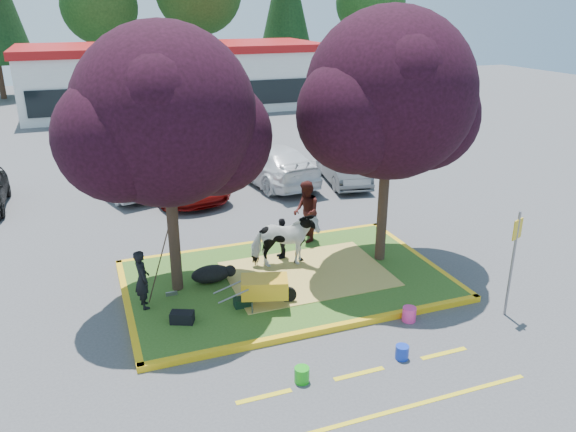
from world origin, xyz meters
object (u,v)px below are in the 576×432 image
object	(u,v)px
sign_post	(514,252)
bucket_pink	(409,314)
wheelbarrow	(265,287)
car_silver	(120,176)
bucket_blue	(402,352)
bucket_green	(302,375)
cow	(285,241)
calf	(211,274)
handler	(142,279)

from	to	relation	value
sign_post	bucket_pink	distance (m)	2.76
wheelbarrow	bucket_pink	size ratio (longest dim) A/B	5.76
sign_post	car_silver	distance (m)	14.84
bucket_blue	bucket_green	bearing A→B (deg)	179.68
wheelbarrow	bucket_green	world-z (taller)	wheelbarrow
cow	bucket_pink	distance (m)	3.98
calf	sign_post	bearing A→B (deg)	-10.64
calf	bucket_pink	xyz separation A→B (m)	(3.93, -3.25, -0.20)
calf	bucket_pink	size ratio (longest dim) A/B	3.01
cow	car_silver	world-z (taller)	cow
wheelbarrow	cow	bearing A→B (deg)	74.69
sign_post	bucket_blue	size ratio (longest dim) A/B	8.72
sign_post	bucket_green	size ratio (longest dim) A/B	8.25
calf	bucket_green	size ratio (longest dim) A/B	3.25
handler	bucket_pink	distance (m)	6.29
handler	bucket_green	distance (m)	4.61
handler	bucket_green	world-z (taller)	handler
wheelbarrow	bucket_green	size ratio (longest dim) A/B	6.23
handler	sign_post	world-z (taller)	sign_post
sign_post	car_silver	xyz separation A→B (m)	(-7.74, 12.63, -0.91)
sign_post	bucket_blue	world-z (taller)	sign_post
calf	handler	size ratio (longest dim) A/B	0.71
cow	calf	bearing A→B (deg)	102.77
handler	calf	bearing A→B (deg)	-76.31
car_silver	calf	bearing A→B (deg)	82.74
bucket_green	car_silver	bearing A→B (deg)	99.70
handler	wheelbarrow	bearing A→B (deg)	-117.82
bucket_blue	calf	bearing A→B (deg)	123.60
wheelbarrow	sign_post	xyz separation A→B (m)	(5.29, -2.12, 0.95)
wheelbarrow	sign_post	bearing A→B (deg)	-5.06
bucket_green	bucket_pink	world-z (taller)	bucket_pink
bucket_pink	bucket_blue	size ratio (longest dim) A/B	1.14
bucket_green	wheelbarrow	bearing A→B (deg)	86.45
cow	sign_post	xyz separation A→B (m)	(4.10, -4.02, 0.71)
handler	sign_post	xyz separation A→B (m)	(8.00, -3.11, 0.74)
cow	bucket_pink	bearing A→B (deg)	-145.29
cow	calf	xyz separation A→B (m)	(-2.11, -0.21, -0.54)
calf	handler	xyz separation A→B (m)	(-1.78, -0.70, 0.51)
handler	wheelbarrow	distance (m)	2.89
sign_post	bucket_pink	world-z (taller)	sign_post
bucket_blue	wheelbarrow	bearing A→B (deg)	126.34
wheelbarrow	car_silver	distance (m)	10.79
handler	bucket_green	xyz separation A→B (m)	(2.53, -3.78, -0.72)
calf	wheelbarrow	size ratio (longest dim) A/B	0.52
car_silver	sign_post	bearing A→B (deg)	104.45
bucket_green	bucket_pink	size ratio (longest dim) A/B	0.92
bucket_pink	car_silver	xyz separation A→B (m)	(-5.45, 12.08, 0.53)
cow	wheelbarrow	xyz separation A→B (m)	(-1.19, -1.90, -0.25)
wheelbarrow	bucket_blue	world-z (taller)	wheelbarrow
cow	wheelbarrow	size ratio (longest dim) A/B	0.91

